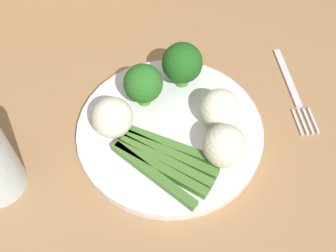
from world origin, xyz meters
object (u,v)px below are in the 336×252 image
(broccoli_front_left, at_px, (141,84))
(cauliflower_near_fork, at_px, (222,146))
(broccoli_back_right, at_px, (180,64))
(dining_table, at_px, (140,181))
(cauliflower_outer_edge, at_px, (218,109))
(plate, at_px, (168,131))
(cauliflower_edge, at_px, (110,118))
(asparagus_bundle, at_px, (162,161))
(chair, at_px, (84,27))
(fork, at_px, (291,90))

(broccoli_front_left, distance_m, cauliflower_near_fork, 0.14)
(broccoli_front_left, bearing_deg, broccoli_back_right, -154.62)
(dining_table, height_order, cauliflower_outer_edge, cauliflower_outer_edge)
(plate, xyz_separation_m, cauliflower_edge, (0.08, -0.01, 0.04))
(asparagus_bundle, relative_size, broccoli_back_right, 1.99)
(cauliflower_edge, bearing_deg, chair, -82.30)
(dining_table, height_order, asparagus_bundle, asparagus_bundle)
(asparagus_bundle, height_order, broccoli_front_left, broccoli_front_left)
(broccoli_back_right, height_order, cauliflower_outer_edge, broccoli_back_right)
(plate, distance_m, broccoli_front_left, 0.08)
(plate, xyz_separation_m, fork, (-0.20, -0.05, -0.01))
(cauliflower_outer_edge, xyz_separation_m, fork, (-0.13, -0.05, -0.04))
(chair, bearing_deg, plate, 110.10)
(cauliflower_edge, xyz_separation_m, fork, (-0.28, -0.04, -0.04))
(dining_table, bearing_deg, broccoli_front_left, -107.08)
(broccoli_front_left, bearing_deg, chair, -76.40)
(cauliflower_near_fork, bearing_deg, fork, -141.29)
(cauliflower_outer_edge, bearing_deg, cauliflower_edge, -1.87)
(cauliflower_outer_edge, relative_size, fork, 0.33)
(asparagus_bundle, distance_m, broccoli_back_right, 0.15)
(broccoli_front_left, relative_size, broccoli_back_right, 0.94)
(chair, height_order, cauliflower_near_fork, chair)
(cauliflower_near_fork, distance_m, cauliflower_outer_edge, 0.06)
(cauliflower_near_fork, bearing_deg, broccoli_front_left, -49.74)
(cauliflower_outer_edge, bearing_deg, dining_table, 5.86)
(plate, xyz_separation_m, cauliflower_outer_edge, (-0.07, -0.00, 0.04))
(broccoli_front_left, distance_m, cauliflower_outer_edge, 0.11)
(broccoli_back_right, height_order, cauliflower_near_fork, broccoli_back_right)
(cauliflower_outer_edge, bearing_deg, broccoli_back_right, -62.77)
(broccoli_back_right, xyz_separation_m, fork, (-0.17, 0.03, -0.05))
(cauliflower_edge, height_order, fork, cauliflower_edge)
(cauliflower_near_fork, height_order, fork, cauliflower_near_fork)
(asparagus_bundle, bearing_deg, cauliflower_edge, 172.87)
(dining_table, relative_size, cauliflower_outer_edge, 22.15)
(cauliflower_outer_edge, height_order, fork, cauliflower_outer_edge)
(asparagus_bundle, distance_m, cauliflower_outer_edge, 0.11)
(cauliflower_near_fork, bearing_deg, dining_table, -23.60)
(plate, xyz_separation_m, broccoli_front_left, (0.03, -0.05, 0.05))
(broccoli_back_right, distance_m, cauliflower_near_fork, 0.14)
(broccoli_front_left, xyz_separation_m, fork, (-0.23, -0.00, -0.05))
(asparagus_bundle, bearing_deg, broccoli_back_right, 110.14)
(broccoli_front_left, bearing_deg, fork, -179.81)
(dining_table, bearing_deg, fork, -166.11)
(chair, xyz_separation_m, asparagus_bundle, (-0.14, 0.61, 0.28))
(asparagus_bundle, bearing_deg, broccoli_front_left, 136.36)
(broccoli_front_left, distance_m, fork, 0.24)
(broccoli_back_right, distance_m, cauliflower_outer_edge, 0.09)
(chair, bearing_deg, cauliflower_edge, 102.48)
(chair, bearing_deg, cauliflower_outer_edge, 116.69)
(chair, height_order, plate, chair)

